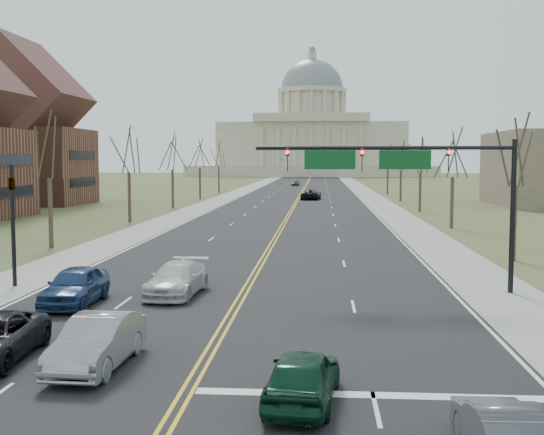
# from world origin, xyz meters

# --- Properties ---
(ground) EXTENTS (600.00, 600.00, 0.00)m
(ground) POSITION_xyz_m (0.00, 0.00, 0.00)
(ground) COLOR #455329
(ground) RESTS_ON ground
(road) EXTENTS (20.00, 380.00, 0.01)m
(road) POSITION_xyz_m (0.00, 110.00, 0.01)
(road) COLOR black
(road) RESTS_ON ground
(cross_road) EXTENTS (120.00, 14.00, 0.01)m
(cross_road) POSITION_xyz_m (0.00, 6.00, 0.01)
(cross_road) COLOR black
(cross_road) RESTS_ON ground
(sidewalk_left) EXTENTS (4.00, 380.00, 0.03)m
(sidewalk_left) POSITION_xyz_m (-12.00, 110.00, 0.01)
(sidewalk_left) COLOR gray
(sidewalk_left) RESTS_ON ground
(sidewalk_right) EXTENTS (4.00, 380.00, 0.03)m
(sidewalk_right) POSITION_xyz_m (12.00, 110.00, 0.01)
(sidewalk_right) COLOR gray
(sidewalk_right) RESTS_ON ground
(center_line) EXTENTS (0.42, 380.00, 0.01)m
(center_line) POSITION_xyz_m (0.00, 110.00, 0.01)
(center_line) COLOR gold
(center_line) RESTS_ON road
(edge_line_left) EXTENTS (0.15, 380.00, 0.01)m
(edge_line_left) POSITION_xyz_m (-9.80, 110.00, 0.01)
(edge_line_left) COLOR silver
(edge_line_left) RESTS_ON road
(edge_line_right) EXTENTS (0.15, 380.00, 0.01)m
(edge_line_right) POSITION_xyz_m (9.80, 110.00, 0.01)
(edge_line_right) COLOR silver
(edge_line_right) RESTS_ON road
(stop_bar) EXTENTS (9.50, 0.50, 0.01)m
(stop_bar) POSITION_xyz_m (5.00, -1.00, 0.01)
(stop_bar) COLOR silver
(stop_bar) RESTS_ON road
(capitol) EXTENTS (90.00, 60.00, 50.00)m
(capitol) POSITION_xyz_m (0.00, 249.91, 14.20)
(capitol) COLOR beige
(capitol) RESTS_ON ground
(signal_mast) EXTENTS (12.12, 0.44, 7.20)m
(signal_mast) POSITION_xyz_m (7.45, 13.50, 5.76)
(signal_mast) COLOR black
(signal_mast) RESTS_ON ground
(signal_left) EXTENTS (0.32, 0.36, 6.00)m
(signal_left) POSITION_xyz_m (-11.50, 13.50, 3.71)
(signal_left) COLOR black
(signal_left) RESTS_ON ground
(tree_r_0) EXTENTS (3.74, 3.74, 8.50)m
(tree_r_0) POSITION_xyz_m (15.50, 24.00, 6.55)
(tree_r_0) COLOR #3A2D22
(tree_r_0) RESTS_ON ground
(tree_l_0) EXTENTS (3.96, 3.96, 9.00)m
(tree_l_0) POSITION_xyz_m (-15.50, 28.00, 6.94)
(tree_l_0) COLOR #3A2D22
(tree_l_0) RESTS_ON ground
(tree_r_1) EXTENTS (3.74, 3.74, 8.50)m
(tree_r_1) POSITION_xyz_m (15.50, 44.00, 6.55)
(tree_r_1) COLOR #3A2D22
(tree_r_1) RESTS_ON ground
(tree_l_1) EXTENTS (3.96, 3.96, 9.00)m
(tree_l_1) POSITION_xyz_m (-15.50, 48.00, 6.94)
(tree_l_1) COLOR #3A2D22
(tree_l_1) RESTS_ON ground
(tree_r_2) EXTENTS (3.74, 3.74, 8.50)m
(tree_r_2) POSITION_xyz_m (15.50, 64.00, 6.55)
(tree_r_2) COLOR #3A2D22
(tree_r_2) RESTS_ON ground
(tree_l_2) EXTENTS (3.96, 3.96, 9.00)m
(tree_l_2) POSITION_xyz_m (-15.50, 68.00, 6.94)
(tree_l_2) COLOR #3A2D22
(tree_l_2) RESTS_ON ground
(tree_r_3) EXTENTS (3.74, 3.74, 8.50)m
(tree_r_3) POSITION_xyz_m (15.50, 84.00, 6.55)
(tree_r_3) COLOR #3A2D22
(tree_r_3) RESTS_ON ground
(tree_l_3) EXTENTS (3.96, 3.96, 9.00)m
(tree_l_3) POSITION_xyz_m (-15.50, 88.00, 6.94)
(tree_l_3) COLOR #3A2D22
(tree_l_3) RESTS_ON ground
(tree_r_4) EXTENTS (3.74, 3.74, 8.50)m
(tree_r_4) POSITION_xyz_m (15.50, 104.00, 6.55)
(tree_r_4) COLOR #3A2D22
(tree_r_4) RESTS_ON ground
(tree_l_4) EXTENTS (3.96, 3.96, 9.00)m
(tree_l_4) POSITION_xyz_m (-15.50, 108.00, 6.94)
(tree_l_4) COLOR #3A2D22
(tree_l_4) RESTS_ON ground
(bldg_left_far) EXTENTS (17.10, 14.28, 23.25)m
(bldg_left_far) POSITION_xyz_m (-38.00, 74.00, 9.54)
(bldg_left_far) COLOR brown
(bldg_left_far) RESTS_ON ground
(car_nb_inner_lead) EXTENTS (2.15, 4.35, 1.43)m
(car_nb_inner_lead) POSITION_xyz_m (3.14, -1.75, 0.73)
(car_nb_inner_lead) COLOR #0B3420
(car_nb_inner_lead) RESTS_ON road
(car_nb_outer_lead) EXTENTS (1.48, 4.07, 1.33)m
(car_nb_outer_lead) POSITION_xyz_m (7.35, -4.93, 0.68)
(car_nb_outer_lead) COLOR #494A50
(car_nb_outer_lead) RESTS_ON road
(car_sb_inner_lead) EXTENTS (1.84, 4.78, 1.55)m
(car_sb_inner_lead) POSITION_xyz_m (-3.10, 0.85, 0.79)
(car_sb_inner_lead) COLOR gray
(car_sb_inner_lead) RESTS_ON road
(car_sb_inner_second) EXTENTS (2.48, 5.30, 1.50)m
(car_sb_inner_second) POSITION_xyz_m (-3.02, 11.88, 0.76)
(car_sb_inner_second) COLOR beige
(car_sb_inner_second) RESTS_ON road
(car_sb_outer_second) EXTENTS (2.01, 4.88, 1.65)m
(car_sb_outer_second) POSITION_xyz_m (-6.95, 9.47, 0.84)
(car_sb_outer_second) COLOR navy
(car_sb_outer_second) RESTS_ON road
(car_far_nb) EXTENTS (3.31, 6.08, 1.62)m
(car_far_nb) POSITION_xyz_m (2.07, 87.60, 0.82)
(car_far_nb) COLOR black
(car_far_nb) RESTS_ON road
(car_far_sb) EXTENTS (1.99, 4.11, 1.35)m
(car_far_sb) POSITION_xyz_m (-2.36, 142.21, 0.69)
(car_far_sb) COLOR #45464C
(car_far_sb) RESTS_ON road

